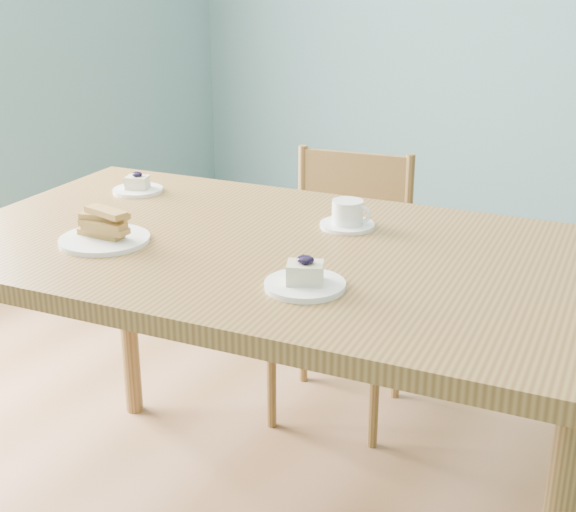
{
  "coord_description": "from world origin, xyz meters",
  "views": [
    {
      "loc": [
        0.61,
        -1.46,
        1.46
      ],
      "look_at": [
        -0.35,
        0.03,
        0.79
      ],
      "focal_mm": 50.0,
      "sensor_mm": 36.0,
      "label": 1
    }
  ],
  "objects": [
    {
      "name": "coffee_cup",
      "position": [
        -0.28,
        0.18,
        0.86
      ],
      "size": [
        0.13,
        0.13,
        0.07
      ],
      "rotation": [
        0.0,
        0.0,
        0.11
      ],
      "color": "white",
      "rests_on": "dining_table"
    },
    {
      "name": "room",
      "position": [
        0.0,
        0.0,
        1.35
      ],
      "size": [
        5.01,
        5.01,
        2.71
      ],
      "color": "#926444",
      "rests_on": "ground"
    },
    {
      "name": "cheesecake_plate_near",
      "position": [
        -0.17,
        -0.2,
        0.85
      ],
      "size": [
        0.16,
        0.16,
        0.07
      ],
      "rotation": [
        0.0,
        0.0,
        0.47
      ],
      "color": "white",
      "rests_on": "dining_table"
    },
    {
      "name": "dining_chair",
      "position": [
        -0.55,
        0.66,
        0.44
      ],
      "size": [
        0.47,
        0.46,
        0.87
      ],
      "rotation": [
        0.0,
        0.0,
        0.22
      ],
      "color": "olive",
      "rests_on": "ground"
    },
    {
      "name": "biscotti_plate",
      "position": [
        -0.7,
        -0.22,
        0.86
      ],
      "size": [
        0.21,
        0.21,
        0.08
      ],
      "rotation": [
        0.0,
        0.0,
        0.15
      ],
      "color": "white",
      "rests_on": "dining_table"
    },
    {
      "name": "dining_table",
      "position": [
        -0.36,
        -0.02,
        0.75
      ],
      "size": [
        1.66,
        1.1,
        0.83
      ],
      "rotation": [
        0.0,
        0.0,
        0.15
      ],
      "color": "olive",
      "rests_on": "ground"
    },
    {
      "name": "cheesecake_plate_far",
      "position": [
        -0.92,
        0.14,
        0.85
      ],
      "size": [
        0.14,
        0.14,
        0.06
      ],
      "rotation": [
        0.0,
        0.0,
        0.4
      ],
      "color": "white",
      "rests_on": "dining_table"
    }
  ]
}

